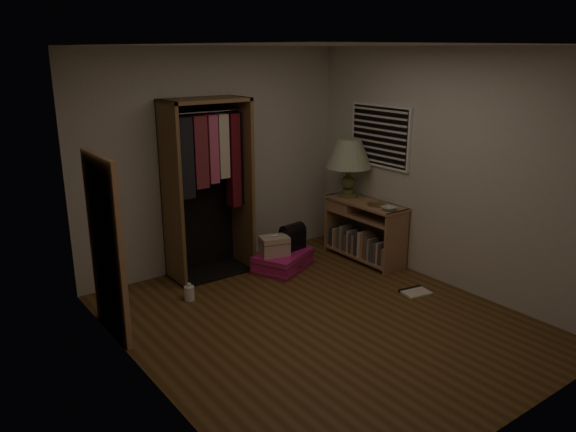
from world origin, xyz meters
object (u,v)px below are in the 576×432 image
Objects in this scene: floor_mirror at (107,247)px; pink_suitcase at (283,261)px; open_wardrobe at (209,172)px; console_bookshelf at (362,229)px; table_lamp at (349,155)px; black_bag at (293,236)px; white_jug at (189,293)px; train_case at (274,246)px.

floor_mirror is 2.00× the size of pink_suitcase.
open_wardrobe is 1.21× the size of floor_mirror.
pink_suitcase is at bearing 164.30° from console_bookshelf.
table_lamp is at bearing 88.91° from console_bookshelf.
floor_mirror is 2.46m from black_bag.
white_jug is at bearing 13.61° from floor_mirror.
white_jug is (-1.49, -0.15, -0.30)m from black_bag.
console_bookshelf reaches higher than train_case.
train_case is (0.59, -0.45, -0.88)m from open_wardrobe.
train_case is 2.05× the size of white_jug.
train_case is at bearing 159.26° from pink_suitcase.
console_bookshelf is 0.91m from black_bag.
white_jug is at bearing -177.08° from table_lamp.
table_lamp is at bearing 5.92° from floor_mirror.
floor_mirror reaches higher than white_jug.
train_case is at bearing 166.29° from console_bookshelf.
open_wardrobe is 2.79× the size of table_lamp.
table_lamp is at bearing 16.21° from train_case.
floor_mirror is (-1.49, -0.77, -0.36)m from open_wardrobe.
table_lamp is at bearing 2.92° from white_jug.
pink_suitcase is 1.15× the size of table_lamp.
black_bag is (2.38, 0.37, -0.47)m from floor_mirror.
pink_suitcase is at bearing -179.76° from table_lamp.
black_bag is at bearing 24.25° from train_case.
open_wardrobe is at bearing 148.40° from black_bag.
floor_mirror is at bearing -178.70° from black_bag.
white_jug is at bearing -136.98° from open_wardrobe.
console_bookshelf is 1.32× the size of pink_suitcase.
console_bookshelf reaches higher than black_bag.
pink_suitcase is at bearing 19.07° from train_case.
floor_mirror is 4.40× the size of train_case.
white_jug is (-2.34, 0.17, -0.31)m from console_bookshelf.
console_bookshelf is at bearing -4.26° from white_jug.
open_wardrobe is at bearing 124.42° from pink_suitcase.
black_bag is at bearing 5.90° from white_jug.
open_wardrobe reaches higher than train_case.
open_wardrobe is 10.86× the size of white_jug.
console_bookshelf is 3.54× the size of black_bag.
black_bag is 1.53m from white_jug.
console_bookshelf is at bearing -28.56° from black_bag.
open_wardrobe is at bearing 158.64° from train_case.
floor_mirror reaches higher than table_lamp.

